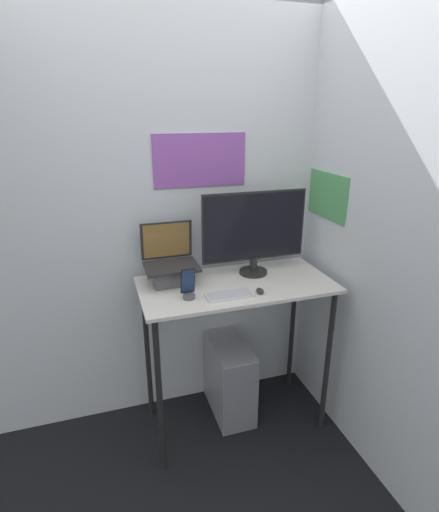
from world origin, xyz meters
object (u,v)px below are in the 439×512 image
(mouse, at_px, (260,291))
(computer_tower, at_px, (230,378))
(monitor, at_px, (254,232))
(cell_phone, at_px, (188,288))
(keyboard, at_px, (230,295))
(laptop, at_px, (171,268))

(mouse, distance_m, computer_tower, 0.80)
(monitor, bearing_deg, cell_phone, -154.96)
(monitor, distance_m, keyboard, 0.44)
(keyboard, bearing_deg, mouse, -3.96)
(laptop, height_order, mouse, laptop)
(mouse, bearing_deg, monitor, 75.65)
(laptop, relative_size, cell_phone, 1.98)
(mouse, bearing_deg, keyboard, 176.04)
(laptop, distance_m, monitor, 0.53)
(monitor, distance_m, cell_phone, 0.55)
(laptop, height_order, computer_tower, laptop)
(laptop, xyz_separation_m, keyboard, (0.26, -0.29, -0.08))
(cell_phone, bearing_deg, laptop, 100.97)
(computer_tower, bearing_deg, laptop, 175.11)
(monitor, bearing_deg, computer_tower, -177.65)
(laptop, height_order, cell_phone, laptop)
(laptop, relative_size, mouse, 5.52)
(laptop, bearing_deg, computer_tower, -4.89)
(laptop, bearing_deg, monitor, -2.82)
(keyboard, distance_m, mouse, 0.17)
(monitor, height_order, mouse, monitor)
(laptop, height_order, keyboard, laptop)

